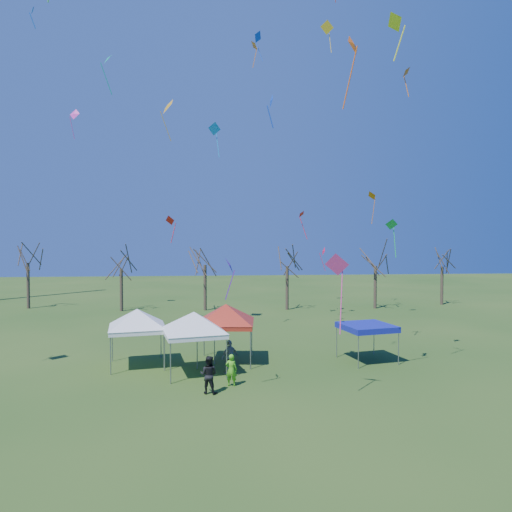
% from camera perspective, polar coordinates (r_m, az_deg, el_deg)
% --- Properties ---
extents(ground, '(140.00, 140.00, 0.00)m').
position_cam_1_polar(ground, '(23.35, -1.45, -15.85)').
color(ground, '#264A17').
rests_on(ground, ground).
extents(tree_0, '(3.83, 3.83, 8.44)m').
position_cam_1_polar(tree_0, '(53.20, -26.66, 1.06)').
color(tree_0, '#3D2D21').
rests_on(tree_0, ground).
extents(tree_1, '(3.42, 3.42, 7.54)m').
position_cam_1_polar(tree_1, '(47.75, -16.52, 0.28)').
color(tree_1, '#3D2D21').
rests_on(tree_1, ground).
extents(tree_2, '(3.71, 3.71, 8.18)m').
position_cam_1_polar(tree_2, '(46.57, -6.40, 0.92)').
color(tree_2, '#3D2D21').
rests_on(tree_2, ground).
extents(tree_3, '(3.59, 3.59, 7.91)m').
position_cam_1_polar(tree_3, '(46.84, 3.92, 0.68)').
color(tree_3, '#3D2D21').
rests_on(tree_3, ground).
extents(tree_4, '(3.58, 3.58, 7.89)m').
position_cam_1_polar(tree_4, '(49.17, 14.72, 0.65)').
color(tree_4, '#3D2D21').
rests_on(tree_4, ground).
extents(tree_5, '(3.39, 3.39, 7.46)m').
position_cam_1_polar(tree_5, '(54.45, 22.26, 0.35)').
color(tree_5, '#3D2D21').
rests_on(tree_5, ground).
extents(tent_white_west, '(4.20, 4.20, 3.76)m').
position_cam_1_polar(tent_white_west, '(26.89, -14.64, -6.88)').
color(tent_white_west, gray).
rests_on(tent_white_west, ground).
extents(tent_white_mid, '(4.25, 4.25, 3.84)m').
position_cam_1_polar(tent_white_mid, '(24.81, -7.77, -7.44)').
color(tent_white_mid, gray).
rests_on(tent_white_mid, ground).
extents(tent_red, '(4.46, 4.46, 3.96)m').
position_cam_1_polar(tent_red, '(26.87, -3.79, -6.49)').
color(tent_red, gray).
rests_on(tent_red, ground).
extents(tent_blue, '(3.29, 3.29, 2.18)m').
position_cam_1_polar(tent_blue, '(28.01, 13.68, -8.65)').
color(tent_blue, gray).
rests_on(tent_blue, ground).
extents(person_dark, '(1.02, 0.90, 1.77)m').
position_cam_1_polar(person_dark, '(22.07, -5.94, -14.53)').
color(person_dark, black).
rests_on(person_dark, ground).
extents(person_green, '(0.62, 0.45, 1.57)m').
position_cam_1_polar(person_green, '(23.08, -3.11, -14.03)').
color(person_green, '#52BF1E').
rests_on(person_green, ground).
extents(person_grey, '(1.12, 1.01, 1.83)m').
position_cam_1_polar(person_grey, '(24.97, -3.31, -12.48)').
color(person_grey, slate).
rests_on(person_grey, ground).
extents(kite_20, '(0.40, 0.55, 1.19)m').
position_cam_1_polar(kite_20, '(30.70, -26.17, 25.79)').
color(kite_20, blue).
rests_on(kite_20, ground).
extents(kite_13, '(1.12, 1.01, 2.50)m').
position_cam_1_polar(kite_13, '(41.34, -10.66, 4.37)').
color(kite_13, red).
rests_on(kite_13, ground).
extents(kite_6, '(1.32, 0.69, 3.06)m').
position_cam_1_polar(kite_6, '(47.33, 8.85, 26.36)').
color(kite_6, yellow).
rests_on(kite_6, ground).
extents(kite_9, '(0.69, 0.76, 1.58)m').
position_cam_1_polar(kite_9, '(27.49, 18.26, 20.90)').
color(kite_9, '#D5620B').
rests_on(kite_9, ground).
extents(kite_18, '(0.55, 0.79, 1.93)m').
position_cam_1_polar(kite_18, '(34.44, -0.18, 24.77)').
color(kite_18, orange).
rests_on(kite_18, ground).
extents(kite_3, '(1.13, 1.28, 2.80)m').
position_cam_1_polar(kite_3, '(47.97, 0.20, 25.70)').
color(kite_3, blue).
rests_on(kite_3, ground).
extents(kite_12, '(1.06, 1.27, 3.37)m').
position_cam_1_polar(kite_12, '(47.84, 14.32, 7.29)').
color(kite_12, '#D5680B').
rests_on(kite_12, ground).
extents(kite_0, '(0.99, 1.02, 3.37)m').
position_cam_1_polar(kite_0, '(22.91, 12.07, 24.26)').
color(kite_0, '#ED5A0C').
rests_on(kite_0, ground).
extents(kite_17, '(0.90, 0.58, 2.69)m').
position_cam_1_polar(kite_17, '(32.83, 16.58, 3.72)').
color(kite_17, green).
rests_on(kite_17, ground).
extents(kite_5, '(1.23, 1.00, 3.64)m').
position_cam_1_polar(kite_5, '(20.65, 10.11, -1.18)').
color(kite_5, '#F9379B').
rests_on(kite_5, ground).
extents(kite_22, '(1.04, 1.06, 2.66)m').
position_cam_1_polar(kite_22, '(42.02, 5.71, 5.11)').
color(kite_22, red).
rests_on(kite_22, ground).
extents(kite_24, '(1.05, 0.73, 2.59)m').
position_cam_1_polar(kite_24, '(34.68, -5.23, 15.50)').
color(kite_24, '#1693ED').
rests_on(kite_24, ground).
extents(kite_25, '(0.34, 0.72, 1.61)m').
position_cam_1_polar(kite_25, '(23.35, 1.86, 18.69)').
color(kite_25, blue).
rests_on(kite_25, ground).
extents(kite_27, '(0.82, 1.11, 2.44)m').
position_cam_1_polar(kite_27, '(24.84, 17.04, 26.14)').
color(kite_27, '#EEFF1A').
rests_on(kite_27, ground).
extents(kite_11, '(1.48, 1.75, 3.25)m').
position_cam_1_polar(kite_11, '(37.47, -11.00, 17.91)').
color(kite_11, orange).
rests_on(kite_11, ground).
extents(kite_1, '(0.47, 0.88, 1.98)m').
position_cam_1_polar(kite_1, '(21.01, -3.29, -1.26)').
color(kite_1, '#6B19B5').
rests_on(kite_1, ground).
extents(kite_19, '(0.63, 0.89, 2.40)m').
position_cam_1_polar(kite_19, '(45.07, 8.40, 0.55)').
color(kite_19, red).
rests_on(kite_19, ground).
extents(kite_7, '(1.02, 1.10, 2.62)m').
position_cam_1_polar(kite_7, '(34.68, -18.07, 22.29)').
color(kite_7, '#0BB18D').
rests_on(kite_7, ground).
extents(kite_2, '(1.25, 0.92, 2.92)m').
position_cam_1_polar(kite_2, '(49.59, -21.76, 16.13)').
color(kite_2, '#FD38BF').
rests_on(kite_2, ground).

